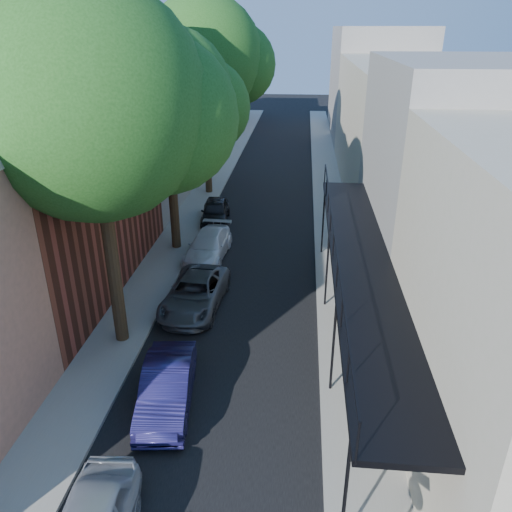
% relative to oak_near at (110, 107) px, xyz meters
% --- Properties ---
extents(road_surface, '(6.00, 64.00, 0.01)m').
position_rel_oak_near_xyz_m(road_surface, '(3.37, 19.74, -7.87)').
color(road_surface, black).
rests_on(road_surface, ground).
extents(sidewalk_left, '(2.00, 64.00, 0.12)m').
position_rel_oak_near_xyz_m(sidewalk_left, '(-0.63, 19.74, -7.82)').
color(sidewalk_left, gray).
rests_on(sidewalk_left, ground).
extents(sidewalk_right, '(2.00, 64.00, 0.12)m').
position_rel_oak_near_xyz_m(sidewalk_right, '(7.37, 19.74, -7.82)').
color(sidewalk_right, gray).
rests_on(sidewalk_right, ground).
extents(buildings_left, '(10.10, 59.10, 12.00)m').
position_rel_oak_near_xyz_m(buildings_left, '(-5.93, 18.50, -2.94)').
color(buildings_left, tan).
rests_on(buildings_left, ground).
extents(buildings_right, '(9.80, 55.00, 10.00)m').
position_rel_oak_near_xyz_m(buildings_right, '(12.36, 19.23, -3.45)').
color(buildings_right, '#B6AA96').
rests_on(buildings_right, ground).
extents(oak_near, '(7.48, 6.80, 11.42)m').
position_rel_oak_near_xyz_m(oak_near, '(0.00, 0.00, 0.00)').
color(oak_near, '#322214').
rests_on(oak_near, ground).
extents(oak_mid, '(6.60, 6.00, 10.20)m').
position_rel_oak_near_xyz_m(oak_mid, '(-0.05, 7.97, -0.82)').
color(oak_mid, '#322214').
rests_on(oak_mid, ground).
extents(oak_far, '(7.70, 7.00, 11.90)m').
position_rel_oak_near_xyz_m(oak_far, '(0.01, 17.01, 0.38)').
color(oak_far, '#322214').
rests_on(oak_far, ground).
extents(parked_car_b, '(1.80, 4.01, 1.28)m').
position_rel_oak_near_xyz_m(parked_car_b, '(1.97, -3.28, -7.24)').
color(parked_car_b, '#1A1748').
rests_on(parked_car_b, ground).
extents(parked_car_c, '(2.33, 4.55, 1.23)m').
position_rel_oak_near_xyz_m(parked_car_c, '(1.65, 2.24, -7.26)').
color(parked_car_c, '#4F5156').
rests_on(parked_car_c, ground).
extents(parked_car_d, '(1.96, 4.29, 1.22)m').
position_rel_oak_near_xyz_m(parked_car_d, '(1.33, 6.85, -7.27)').
color(parked_car_d, white).
rests_on(parked_car_d, ground).
extents(parked_car_e, '(1.85, 3.85, 1.27)m').
position_rel_oak_near_xyz_m(parked_car_e, '(0.87, 11.56, -7.24)').
color(parked_car_e, black).
rests_on(parked_car_e, ground).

